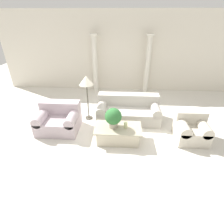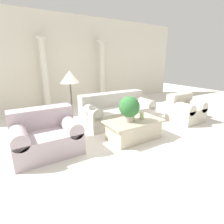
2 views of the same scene
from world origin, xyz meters
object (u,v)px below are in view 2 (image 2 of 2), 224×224
at_px(loveseat, 45,134).
at_px(floor_lamp, 70,80).
at_px(potted_plant, 129,108).
at_px(sofa_long, 117,110).
at_px(armchair, 185,109).
at_px(coffee_table, 134,129).

xyz_separation_m(loveseat, floor_lamp, (0.75, 0.64, 0.91)).
relative_size(loveseat, potted_plant, 2.18).
relative_size(sofa_long, loveseat, 1.67).
xyz_separation_m(loveseat, armchair, (3.69, -0.26, -0.00)).
xyz_separation_m(coffee_table, floor_lamp, (-0.99, 1.10, 1.02)).
bearing_deg(coffee_table, armchair, 5.54).
xyz_separation_m(coffee_table, armchair, (1.95, 0.19, 0.11)).
height_order(sofa_long, floor_lamp, floor_lamp).
relative_size(coffee_table, floor_lamp, 0.86).
xyz_separation_m(sofa_long, floor_lamp, (-1.27, -0.03, 0.92)).
bearing_deg(armchair, coffee_table, -174.46).
xyz_separation_m(coffee_table, potted_plant, (-0.12, 0.02, 0.50)).
relative_size(sofa_long, armchair, 2.42).
bearing_deg(floor_lamp, potted_plant, -51.42).
relative_size(sofa_long, coffee_table, 1.58).
xyz_separation_m(sofa_long, armchair, (1.67, -0.94, 0.01)).
relative_size(sofa_long, floor_lamp, 1.35).
bearing_deg(coffee_table, potted_plant, 171.96).
bearing_deg(floor_lamp, loveseat, -139.49).
distance_m(loveseat, potted_plant, 1.71).
bearing_deg(sofa_long, armchair, -29.34).
bearing_deg(loveseat, armchair, -4.10).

